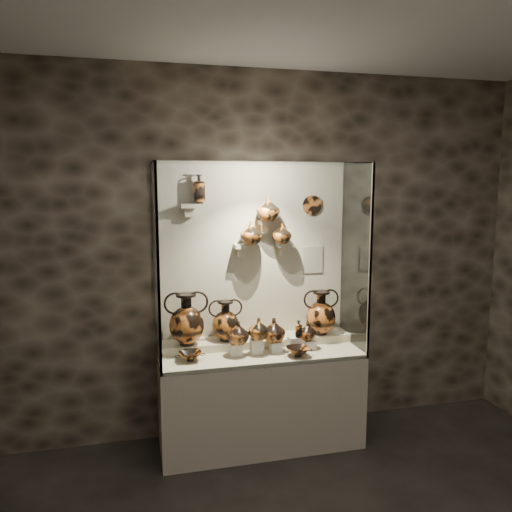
{
  "coord_description": "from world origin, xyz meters",
  "views": [
    {
      "loc": [
        -1.0,
        -1.74,
        2.24
      ],
      "look_at": [
        -0.03,
        2.23,
        1.64
      ],
      "focal_mm": 35.0,
      "sensor_mm": 36.0,
      "label": 1
    }
  ],
  "objects_px": {
    "jug_a": "(238,333)",
    "kylix_right": "(298,351)",
    "amphora_mid": "(226,321)",
    "jug_b": "(259,329)",
    "amphora_left": "(186,319)",
    "ovoid_vase_b": "(268,209)",
    "lekythos_tall": "(199,187)",
    "ovoid_vase_a": "(251,233)",
    "lekythos_small": "(298,328)",
    "ovoid_vase_c": "(282,233)",
    "jug_c": "(274,330)",
    "jug_e": "(307,331)",
    "kylix_left": "(190,355)",
    "amphora_right": "(321,312)"
  },
  "relations": [
    {
      "from": "jug_e",
      "to": "ovoid_vase_a",
      "type": "bearing_deg",
      "value": 168.33
    },
    {
      "from": "jug_e",
      "to": "lekythos_small",
      "type": "relative_size",
      "value": 0.98
    },
    {
      "from": "jug_b",
      "to": "kylix_left",
      "type": "distance_m",
      "value": 0.6
    },
    {
      "from": "kylix_right",
      "to": "lekythos_small",
      "type": "bearing_deg",
      "value": 74.55
    },
    {
      "from": "amphora_right",
      "to": "kylix_left",
      "type": "distance_m",
      "value": 1.23
    },
    {
      "from": "amphora_right",
      "to": "lekythos_tall",
      "type": "distance_m",
      "value": 1.53
    },
    {
      "from": "lekythos_tall",
      "to": "lekythos_small",
      "type": "bearing_deg",
      "value": -44.89
    },
    {
      "from": "lekythos_tall",
      "to": "ovoid_vase_b",
      "type": "height_order",
      "value": "lekythos_tall"
    },
    {
      "from": "kylix_left",
      "to": "ovoid_vase_c",
      "type": "distance_m",
      "value": 1.29
    },
    {
      "from": "jug_a",
      "to": "kylix_right",
      "type": "distance_m",
      "value": 0.51
    },
    {
      "from": "jug_c",
      "to": "jug_e",
      "type": "bearing_deg",
      "value": 16.75
    },
    {
      "from": "jug_c",
      "to": "ovoid_vase_a",
      "type": "xyz_separation_m",
      "value": [
        -0.14,
        0.23,
        0.8
      ]
    },
    {
      "from": "ovoid_vase_b",
      "to": "kylix_left",
      "type": "bearing_deg",
      "value": -162.58
    },
    {
      "from": "kylix_right",
      "to": "lekythos_tall",
      "type": "xyz_separation_m",
      "value": [
        -0.73,
        0.42,
        1.33
      ]
    },
    {
      "from": "lekythos_small",
      "to": "jug_e",
      "type": "bearing_deg",
      "value": 11.31
    },
    {
      "from": "amphora_left",
      "to": "ovoid_vase_b",
      "type": "xyz_separation_m",
      "value": [
        0.72,
        0.08,
        0.9
      ]
    },
    {
      "from": "amphora_mid",
      "to": "jug_c",
      "type": "xyz_separation_m",
      "value": [
        0.38,
        -0.19,
        -0.05
      ]
    },
    {
      "from": "lekythos_small",
      "to": "ovoid_vase_c",
      "type": "xyz_separation_m",
      "value": [
        -0.07,
        0.27,
        0.77
      ]
    },
    {
      "from": "jug_c",
      "to": "amphora_right",
      "type": "bearing_deg",
      "value": 35.62
    },
    {
      "from": "lekythos_tall",
      "to": "ovoid_vase_b",
      "type": "relative_size",
      "value": 1.31
    },
    {
      "from": "kylix_left",
      "to": "kylix_right",
      "type": "bearing_deg",
      "value": -17.88
    },
    {
      "from": "amphora_left",
      "to": "ovoid_vase_a",
      "type": "xyz_separation_m",
      "value": [
        0.57,
        0.08,
        0.7
      ]
    },
    {
      "from": "jug_a",
      "to": "ovoid_vase_b",
      "type": "xyz_separation_m",
      "value": [
        0.32,
        0.25,
        1.0
      ]
    },
    {
      "from": "lekythos_small",
      "to": "ovoid_vase_c",
      "type": "bearing_deg",
      "value": 97.98
    },
    {
      "from": "jug_c",
      "to": "jug_b",
      "type": "bearing_deg",
      "value": -152.75
    },
    {
      "from": "lekythos_tall",
      "to": "ovoid_vase_a",
      "type": "distance_m",
      "value": 0.58
    },
    {
      "from": "amphora_mid",
      "to": "ovoid_vase_b",
      "type": "bearing_deg",
      "value": 13.17
    },
    {
      "from": "jug_c",
      "to": "jug_e",
      "type": "xyz_separation_m",
      "value": [
        0.3,
        0.0,
        -0.03
      ]
    },
    {
      "from": "amphora_right",
      "to": "jug_a",
      "type": "bearing_deg",
      "value": -155.66
    },
    {
      "from": "lekythos_tall",
      "to": "jug_b",
      "type": "bearing_deg",
      "value": -58.48
    },
    {
      "from": "jug_c",
      "to": "amphora_mid",
      "type": "bearing_deg",
      "value": 169.52
    },
    {
      "from": "jug_b",
      "to": "jug_e",
      "type": "relative_size",
      "value": 1.13
    },
    {
      "from": "jug_e",
      "to": "ovoid_vase_c",
      "type": "height_order",
      "value": "ovoid_vase_c"
    },
    {
      "from": "jug_b",
      "to": "jug_c",
      "type": "height_order",
      "value": "jug_b"
    },
    {
      "from": "amphora_mid",
      "to": "ovoid_vase_a",
      "type": "distance_m",
      "value": 0.78
    },
    {
      "from": "ovoid_vase_c",
      "to": "amphora_mid",
      "type": "bearing_deg",
      "value": -172.12
    },
    {
      "from": "amphora_mid",
      "to": "jug_b",
      "type": "height_order",
      "value": "amphora_mid"
    },
    {
      "from": "jug_a",
      "to": "jug_b",
      "type": "xyz_separation_m",
      "value": [
        0.17,
        -0.01,
        0.03
      ]
    },
    {
      "from": "lekythos_small",
      "to": "kylix_right",
      "type": "bearing_deg",
      "value": -117.47
    },
    {
      "from": "amphora_mid",
      "to": "kylix_right",
      "type": "xyz_separation_m",
      "value": [
        0.54,
        -0.34,
        -0.2
      ]
    },
    {
      "from": "kylix_right",
      "to": "jug_e",
      "type": "bearing_deg",
      "value": 53.36
    },
    {
      "from": "jug_a",
      "to": "jug_b",
      "type": "relative_size",
      "value": 1.05
    },
    {
      "from": "amphora_left",
      "to": "amphora_mid",
      "type": "xyz_separation_m",
      "value": [
        0.34,
        0.04,
        -0.04
      ]
    },
    {
      "from": "lekythos_small",
      "to": "lekythos_tall",
      "type": "relative_size",
      "value": 0.6
    },
    {
      "from": "jug_a",
      "to": "kylix_right",
      "type": "relative_size",
      "value": 0.8
    },
    {
      "from": "amphora_right",
      "to": "lekythos_small",
      "type": "xyz_separation_m",
      "value": [
        -0.28,
        -0.2,
        -0.07
      ]
    },
    {
      "from": "kylix_left",
      "to": "ovoid_vase_c",
      "type": "relative_size",
      "value": 1.32
    },
    {
      "from": "kylix_left",
      "to": "ovoid_vase_b",
      "type": "distance_m",
      "value": 1.38
    },
    {
      "from": "lekythos_tall",
      "to": "ovoid_vase_a",
      "type": "bearing_deg",
      "value": -29.28
    },
    {
      "from": "jug_e",
      "to": "ovoid_vase_c",
      "type": "relative_size",
      "value": 0.9
    }
  ]
}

